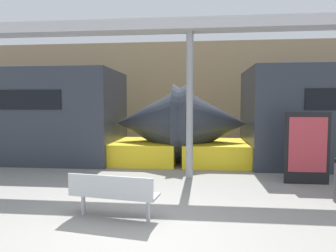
% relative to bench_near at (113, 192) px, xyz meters
% --- Properties ---
extents(ground_plane, '(60.00, 60.00, 0.00)m').
position_rel_bench_near_xyz_m(ground_plane, '(0.55, -0.40, -0.47)').
color(ground_plane, gray).
extents(station_wall, '(56.00, 0.20, 5.00)m').
position_rel_bench_near_xyz_m(station_wall, '(0.55, 9.93, 2.03)').
color(station_wall, '#9E8460').
rests_on(station_wall, ground_plane).
extents(bench_near, '(1.56, 0.67, 0.78)m').
position_rel_bench_near_xyz_m(bench_near, '(0.00, 0.00, 0.00)').
color(bench_near, '#ADB2B7').
rests_on(bench_near, ground_plane).
extents(poster_board, '(1.05, 0.07, 1.77)m').
position_rel_bench_near_xyz_m(poster_board, '(4.07, 2.70, 0.43)').
color(poster_board, black).
rests_on(poster_board, ground_plane).
extents(support_column_near, '(0.19, 0.19, 3.83)m').
position_rel_bench_near_xyz_m(support_column_near, '(1.20, 3.05, 1.45)').
color(support_column_near, gray).
rests_on(support_column_near, ground_plane).
extents(canopy_beam, '(28.00, 0.60, 0.28)m').
position_rel_bench_near_xyz_m(canopy_beam, '(1.20, 3.05, 3.51)').
color(canopy_beam, '#B7B7BC').
rests_on(canopy_beam, support_column_near).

